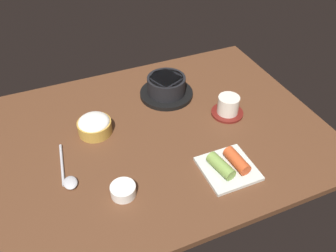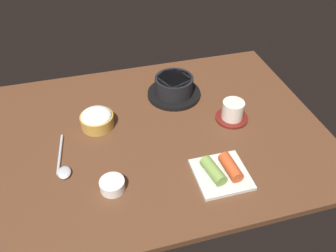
# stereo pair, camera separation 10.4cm
# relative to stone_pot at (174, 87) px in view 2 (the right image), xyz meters

# --- Properties ---
(dining_table) EXTENTS (1.00, 0.76, 0.02)m
(dining_table) POSITION_rel_stone_pot_xyz_m (-0.09, -0.16, -0.04)
(dining_table) COLOR #56331E
(dining_table) RESTS_ON ground
(stone_pot) EXTENTS (0.18, 0.18, 0.07)m
(stone_pot) POSITION_rel_stone_pot_xyz_m (0.00, 0.00, 0.00)
(stone_pot) COLOR black
(stone_pot) RESTS_ON dining_table
(rice_bowl) EXTENTS (0.10, 0.10, 0.06)m
(rice_bowl) POSITION_rel_stone_pot_xyz_m (-0.27, -0.09, -0.00)
(rice_bowl) COLOR #B78C38
(rice_bowl) RESTS_ON dining_table
(tea_cup_with_saucer) EXTENTS (0.10, 0.10, 0.07)m
(tea_cup_with_saucer) POSITION_rel_stone_pot_xyz_m (0.14, -0.17, -0.00)
(tea_cup_with_saucer) COLOR maroon
(tea_cup_with_saucer) RESTS_ON dining_table
(kimchi_plate) EXTENTS (0.14, 0.14, 0.04)m
(kimchi_plate) POSITION_rel_stone_pot_xyz_m (0.02, -0.38, -0.02)
(kimchi_plate) COLOR silver
(kimchi_plate) RESTS_ON dining_table
(side_bowl_near) EXTENTS (0.07, 0.07, 0.03)m
(side_bowl_near) POSITION_rel_stone_pot_xyz_m (-0.27, -0.35, -0.02)
(side_bowl_near) COLOR white
(side_bowl_near) RESTS_ON dining_table
(spoon) EXTENTS (0.04, 0.18, 0.01)m
(spoon) POSITION_rel_stone_pot_xyz_m (-0.39, -0.24, -0.03)
(spoon) COLOR #B7B7BC
(spoon) RESTS_ON dining_table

